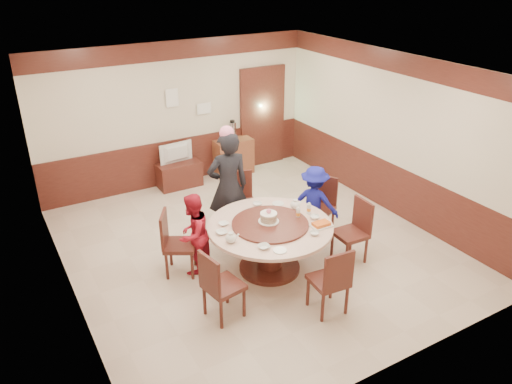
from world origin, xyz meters
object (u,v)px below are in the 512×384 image
tv_stand (179,174)px  birthday_cake (269,217)px  person_blue (314,203)px  thermos (233,131)px  side_cabinet (233,157)px  television (178,153)px  person_red (193,234)px  banquet_table (270,238)px  shrimp_platter (321,225)px  person_standing (228,187)px

tv_stand → birthday_cake: bearing=-89.5°
person_blue → thermos: size_ratio=3.25×
side_cabinet → television: bearing=-178.6°
side_cabinet → birthday_cake: bearing=-109.6°
person_red → thermos: 3.65m
banquet_table → tv_stand: (-0.03, 3.42, -0.28)m
person_red → shrimp_platter: 1.83m
side_cabinet → thermos: size_ratio=2.11×
person_red → person_standing: bearing=178.3°
person_standing → television: person_standing is taller
person_red → thermos: (2.17, 2.91, 0.33)m
person_standing → side_cabinet: size_ratio=2.29×
person_blue → thermos: (0.10, 2.99, 0.32)m
birthday_cake → television: size_ratio=0.43×
shrimp_platter → thermos: size_ratio=0.79×
thermos → person_blue: bearing=-91.9°
birthday_cake → tv_stand: size_ratio=0.35×
person_standing → person_blue: 1.40m
television → person_blue: bearing=105.3°
birthday_cake → shrimp_platter: size_ratio=0.99×
person_blue → television: person_blue is taller
television → side_cabinet: television is taller
person_red → person_blue: (2.07, -0.07, 0.01)m
person_red → shrimp_platter: (1.56, -0.93, 0.17)m
person_red → side_cabinet: (2.18, 2.91, -0.24)m
birthday_cake → thermos: thermos is taller
television → thermos: thermos is taller
person_blue → thermos: 3.01m
birthday_cake → television: (-0.03, 3.37, -0.15)m
banquet_table → tv_stand: bearing=90.4°
side_cabinet → person_standing: bearing=-119.2°
side_cabinet → thermos: thermos is taller
person_red → side_cabinet: person_red is taller
person_standing → birthday_cake: bearing=104.2°
person_blue → television: bearing=-20.5°
person_standing → television: (0.07, 2.31, -0.22)m
person_standing → thermos: bearing=-110.2°
thermos → shrimp_platter: bearing=-99.0°
banquet_table → television: (-0.03, 3.42, 0.17)m
person_standing → person_red: 1.08m
person_standing → television: bearing=-82.8°
banquet_table → shrimp_platter: shrimp_platter is taller
television → person_red: bearing=66.3°
tv_stand → thermos: 1.41m
person_red → person_blue: person_blue is taller
banquet_table → person_blue: size_ratio=1.45×
person_standing → tv_stand: (0.07, 2.31, -0.66)m
person_standing → shrimp_platter: bearing=123.6°
television → thermos: bearing=175.6°
person_standing → tv_stand: size_ratio=2.15×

